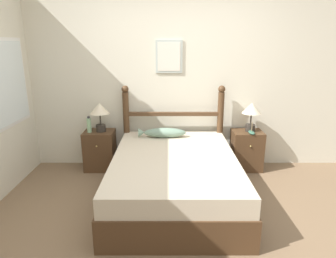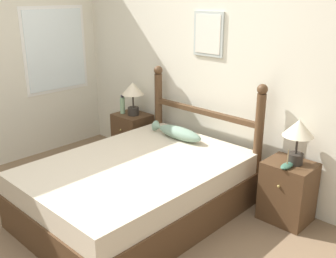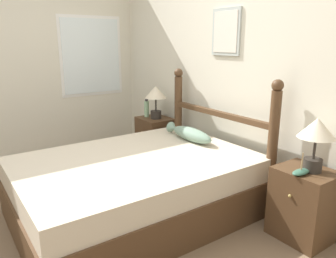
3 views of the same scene
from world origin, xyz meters
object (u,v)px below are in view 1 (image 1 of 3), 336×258
(table_lamp_left, at_px, (101,111))
(bottle, at_px, (90,125))
(nightstand_right, at_px, (247,150))
(fish_pillow, at_px, (164,133))
(model_boat, at_px, (252,132))
(nightstand_left, at_px, (101,150))
(table_lamp_right, at_px, (252,111))
(bed, at_px, (175,178))

(table_lamp_left, xyz_separation_m, bottle, (-0.15, -0.04, -0.18))
(nightstand_right, height_order, fish_pillow, fish_pillow)
(nightstand_right, relative_size, bottle, 2.39)
(bottle, relative_size, model_boat, 1.34)
(nightstand_left, height_order, table_lamp_right, table_lamp_right)
(nightstand_right, xyz_separation_m, table_lamp_right, (0.03, 0.01, 0.57))
(table_lamp_left, bearing_deg, nightstand_left, 173.92)
(nightstand_left, bearing_deg, table_lamp_right, 0.22)
(nightstand_left, height_order, fish_pillow, fish_pillow)
(nightstand_left, relative_size, table_lamp_left, 1.39)
(nightstand_right, xyz_separation_m, model_boat, (0.02, -0.11, 0.30))
(table_lamp_left, height_order, fish_pillow, table_lamp_left)
(bed, height_order, bottle, bottle)
(bed, bearing_deg, nightstand_left, 140.38)
(table_lamp_left, bearing_deg, bottle, -164.50)
(nightstand_left, distance_m, fish_pillow, 0.98)
(bottle, bearing_deg, table_lamp_left, 15.50)
(bed, xyz_separation_m, table_lamp_left, (-1.02, 0.87, 0.60))
(nightstand_right, bearing_deg, table_lamp_left, -179.90)
(table_lamp_right, height_order, fish_pillow, table_lamp_right)
(bed, distance_m, table_lamp_left, 1.47)
(table_lamp_left, xyz_separation_m, table_lamp_right, (2.11, 0.01, 0.00))
(fish_pillow, bearing_deg, table_lamp_left, 169.55)
(bed, height_order, model_boat, model_boat)
(bed, distance_m, model_boat, 1.36)
(bed, relative_size, nightstand_left, 3.53)
(nightstand_left, xyz_separation_m, bottle, (-0.12, -0.05, 0.39))
(table_lamp_right, bearing_deg, bottle, -178.64)
(nightstand_left, height_order, table_lamp_left, table_lamp_left)
(bed, xyz_separation_m, table_lamp_right, (1.09, 0.88, 0.60))
(nightstand_left, distance_m, table_lamp_left, 0.58)
(bottle, bearing_deg, nightstand_left, 21.19)
(table_lamp_left, bearing_deg, nightstand_right, 0.10)
(table_lamp_right, xyz_separation_m, model_boat, (-0.01, -0.12, -0.27))
(bottle, distance_m, fish_pillow, 1.04)
(bed, xyz_separation_m, fish_pillow, (-0.14, 0.71, 0.33))
(model_boat, relative_size, fish_pillow, 0.27)
(nightstand_right, bearing_deg, bottle, -178.83)
(table_lamp_left, distance_m, fish_pillow, 0.93)
(model_boat, xyz_separation_m, fish_pillow, (-1.22, -0.05, 0.01))
(table_lamp_left, distance_m, model_boat, 2.12)
(bed, distance_m, bottle, 1.50)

